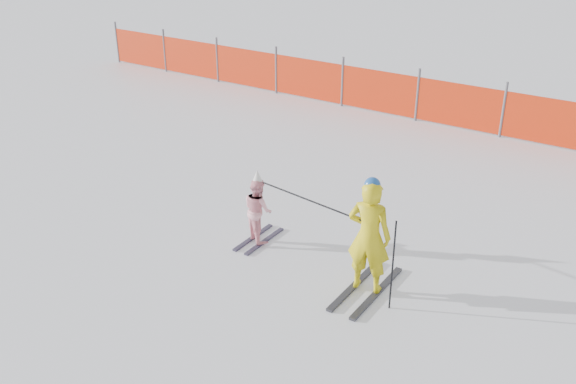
# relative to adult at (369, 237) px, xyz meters

# --- Properties ---
(ground) EXTENTS (120.00, 120.00, 0.00)m
(ground) POSITION_rel_adult_xyz_m (-1.47, -0.22, -0.85)
(ground) COLOR white
(ground) RESTS_ON ground
(adult) EXTENTS (0.65, 1.44, 1.71)m
(adult) POSITION_rel_adult_xyz_m (0.00, 0.00, 0.00)
(adult) COLOR black
(adult) RESTS_ON ground
(child) EXTENTS (0.62, 0.97, 1.21)m
(child) POSITION_rel_adult_xyz_m (-2.04, 0.30, -0.30)
(child) COLOR black
(child) RESTS_ON ground
(ski_poles) EXTENTS (2.38, 0.50, 1.31)m
(ski_poles) POSITION_rel_adult_xyz_m (-0.40, 0.00, 0.03)
(ski_poles) COLOR black
(ski_poles) RESTS_ON ground
(safety_fence) EXTENTS (14.47, 0.06, 1.25)m
(safety_fence) POSITION_rel_adult_xyz_m (-5.07, 6.95, -0.29)
(safety_fence) COLOR #595960
(safety_fence) RESTS_ON ground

